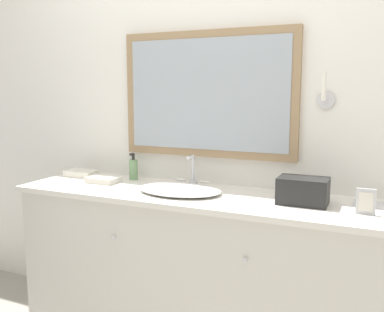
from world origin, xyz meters
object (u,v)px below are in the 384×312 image
(sink_basin, at_px, (180,189))
(soap_bottle, at_px, (133,169))
(appliance_box, at_px, (303,191))
(picture_frame, at_px, (366,202))

(sink_basin, bearing_deg, soap_bottle, 155.15)
(soap_bottle, height_order, appliance_box, soap_bottle)
(soap_bottle, height_order, picture_frame, soap_bottle)
(sink_basin, distance_m, picture_frame, 0.93)
(sink_basin, xyz_separation_m, picture_frame, (0.93, -0.04, 0.04))
(appliance_box, relative_size, picture_frame, 2.02)
(soap_bottle, bearing_deg, appliance_box, -8.66)
(sink_basin, height_order, soap_bottle, sink_basin)
(sink_basin, distance_m, soap_bottle, 0.45)
(appliance_box, height_order, picture_frame, appliance_box)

